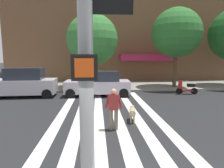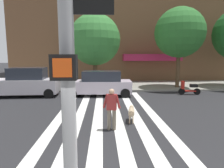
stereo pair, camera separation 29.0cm
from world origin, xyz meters
TOP-DOWN VIEW (x-y plane):
  - ground_plane at (0.00, 6.37)m, footprint 160.00×160.00m
  - sidewalk_far at (0.00, 15.73)m, footprint 80.00×6.00m
  - crosswalk_stripes at (-0.40, 6.37)m, footprint 4.95×12.13m
  - parked_car_near_curb at (-6.10, 11.34)m, footprint 4.59×2.02m
  - parked_car_behind_first at (-0.83, 11.34)m, footprint 4.71×2.02m
  - parked_scooter at (5.89, 11.35)m, footprint 1.63×0.50m
  - street_tree_nearest at (-1.29, 14.72)m, footprint 4.50×4.50m
  - street_tree_middle at (5.97, 14.01)m, footprint 4.26×4.26m
  - pedestrian_dog_walker at (-0.28, 4.55)m, footprint 0.71×0.30m
  - dog_on_leash at (0.64, 5.49)m, footprint 0.36×1.05m

SIDE VIEW (x-z plane):
  - ground_plane at x=0.00m, z-range 0.00..0.00m
  - crosswalk_stripes at x=-0.40m, z-range 0.00..0.01m
  - sidewalk_far at x=0.00m, z-range 0.00..0.15m
  - dog_on_leash at x=0.64m, z-range 0.12..0.77m
  - parked_scooter at x=5.89m, z-range -0.08..1.03m
  - parked_car_behind_first at x=-0.83m, z-range -0.02..1.79m
  - pedestrian_dog_walker at x=-0.28m, z-range 0.11..1.75m
  - parked_car_near_curb at x=-6.10m, z-range -0.05..2.02m
  - street_tree_nearest at x=-1.29m, z-range 1.10..7.51m
  - street_tree_middle at x=5.97m, z-range 1.43..8.28m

